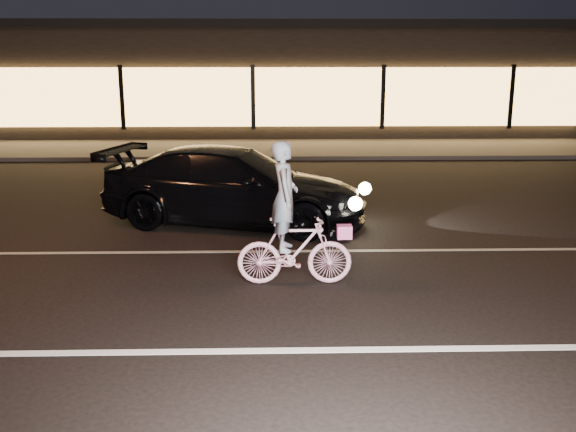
{
  "coord_description": "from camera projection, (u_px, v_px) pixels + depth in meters",
  "views": [
    {
      "loc": [
        0.63,
        -7.64,
        2.99
      ],
      "look_at": [
        0.84,
        0.6,
        0.93
      ],
      "focal_mm": 40.0,
      "sensor_mm": 36.0,
      "label": 1
    }
  ],
  "objects": [
    {
      "name": "sedan",
      "position": [
        235.0,
        186.0,
        11.6
      ],
      "size": [
        5.12,
        3.12,
        1.39
      ],
      "rotation": [
        0.0,
        0.0,
        1.31
      ],
      "color": "black",
      "rests_on": "ground"
    },
    {
      "name": "lane_stripe_near",
      "position": [
        212.0,
        351.0,
        6.66
      ],
      "size": [
        60.0,
        0.12,
        0.01
      ],
      "primitive_type": "cube",
      "color": "silver",
      "rests_on": "ground"
    },
    {
      "name": "lane_stripe_far",
      "position": [
        232.0,
        252.0,
        10.05
      ],
      "size": [
        60.0,
        0.1,
        0.01
      ],
      "primitive_type": "cube",
      "color": "gray",
      "rests_on": "ground"
    },
    {
      "name": "sidewalk",
      "position": [
        252.0,
        149.0,
        20.71
      ],
      "size": [
        30.0,
        4.0,
        0.12
      ],
      "primitive_type": "cube",
      "color": "#383533",
      "rests_on": "ground"
    },
    {
      "name": "cyclist",
      "position": [
        292.0,
        235.0,
        8.48
      ],
      "size": [
        1.54,
        0.53,
        1.94
      ],
      "rotation": [
        0.0,
        0.0,
        1.57
      ],
      "color": "#FF5083",
      "rests_on": "ground"
    },
    {
      "name": "storefront",
      "position": [
        256.0,
        77.0,
        25.99
      ],
      "size": [
        25.4,
        8.42,
        4.2
      ],
      "color": "black",
      "rests_on": "ground"
    },
    {
      "name": "ground",
      "position": [
        223.0,
        299.0,
        8.12
      ],
      "size": [
        90.0,
        90.0,
        0.0
      ],
      "primitive_type": "plane",
      "color": "black",
      "rests_on": "ground"
    }
  ]
}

